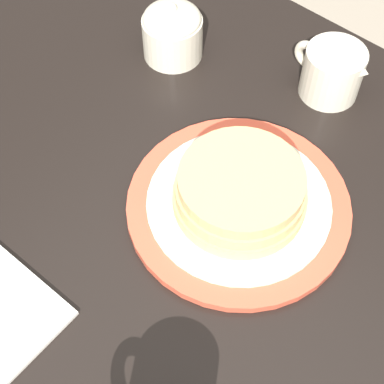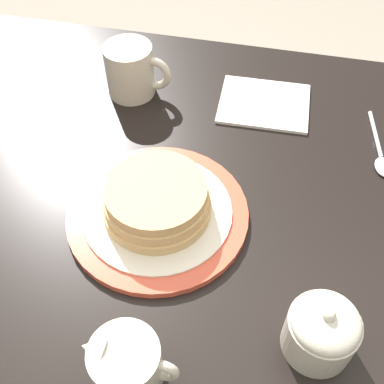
{
  "view_description": "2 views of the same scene",
  "coord_description": "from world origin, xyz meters",
  "px_view_note": "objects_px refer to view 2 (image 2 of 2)",
  "views": [
    {
      "loc": [
        -0.25,
        0.28,
        1.35
      ],
      "look_at": [
        0.01,
        -0.02,
        0.76
      ],
      "focal_mm": 55.0,
      "sensor_mm": 36.0,
      "label": 1
    },
    {
      "loc": [
        0.11,
        -0.47,
        1.32
      ],
      "look_at": [
        0.01,
        -0.02,
        0.76
      ],
      "focal_mm": 45.0,
      "sensor_mm": 36.0,
      "label": 2
    }
  ],
  "objects_px": {
    "creamer_pitcher": "(126,364)",
    "napkin": "(264,104)",
    "pancake_plate": "(157,206)",
    "spoon": "(381,155)",
    "sugar_bowl": "(322,330)",
    "coffee_mug": "(132,70)"
  },
  "relations": [
    {
      "from": "spoon",
      "to": "sugar_bowl",
      "type": "bearing_deg",
      "value": -104.18
    },
    {
      "from": "coffee_mug",
      "to": "spoon",
      "type": "distance_m",
      "value": 0.46
    },
    {
      "from": "creamer_pitcher",
      "to": "spoon",
      "type": "xyz_separation_m",
      "value": [
        0.31,
        0.44,
        -0.03
      ]
    },
    {
      "from": "pancake_plate",
      "to": "coffee_mug",
      "type": "relative_size",
      "value": 2.23
    },
    {
      "from": "pancake_plate",
      "to": "coffee_mug",
      "type": "distance_m",
      "value": 0.3
    },
    {
      "from": "pancake_plate",
      "to": "spoon",
      "type": "distance_m",
      "value": 0.39
    },
    {
      "from": "napkin",
      "to": "pancake_plate",
      "type": "bearing_deg",
      "value": -113.26
    },
    {
      "from": "pancake_plate",
      "to": "sugar_bowl",
      "type": "xyz_separation_m",
      "value": [
        0.25,
        -0.15,
        0.02
      ]
    },
    {
      "from": "coffee_mug",
      "to": "spoon",
      "type": "bearing_deg",
      "value": -9.36
    },
    {
      "from": "creamer_pitcher",
      "to": "spoon",
      "type": "relative_size",
      "value": 0.74
    },
    {
      "from": "pancake_plate",
      "to": "spoon",
      "type": "xyz_separation_m",
      "value": [
        0.33,
        0.2,
        -0.02
      ]
    },
    {
      "from": "napkin",
      "to": "spoon",
      "type": "xyz_separation_m",
      "value": [
        0.21,
        -0.09,
        0.0
      ]
    },
    {
      "from": "creamer_pitcher",
      "to": "napkin",
      "type": "relative_size",
      "value": 0.7
    },
    {
      "from": "pancake_plate",
      "to": "sugar_bowl",
      "type": "distance_m",
      "value": 0.29
    },
    {
      "from": "creamer_pitcher",
      "to": "napkin",
      "type": "height_order",
      "value": "creamer_pitcher"
    },
    {
      "from": "pancake_plate",
      "to": "spoon",
      "type": "bearing_deg",
      "value": 31.21
    },
    {
      "from": "sugar_bowl",
      "to": "napkin",
      "type": "xyz_separation_m",
      "value": [
        -0.12,
        0.44,
        -0.04
      ]
    },
    {
      "from": "napkin",
      "to": "creamer_pitcher",
      "type": "bearing_deg",
      "value": -100.49
    },
    {
      "from": "sugar_bowl",
      "to": "napkin",
      "type": "relative_size",
      "value": 0.54
    },
    {
      "from": "coffee_mug",
      "to": "sugar_bowl",
      "type": "distance_m",
      "value": 0.56
    },
    {
      "from": "pancake_plate",
      "to": "coffee_mug",
      "type": "xyz_separation_m",
      "value": [
        -0.12,
        0.28,
        0.02
      ]
    },
    {
      "from": "creamer_pitcher",
      "to": "sugar_bowl",
      "type": "bearing_deg",
      "value": 21.92
    }
  ]
}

